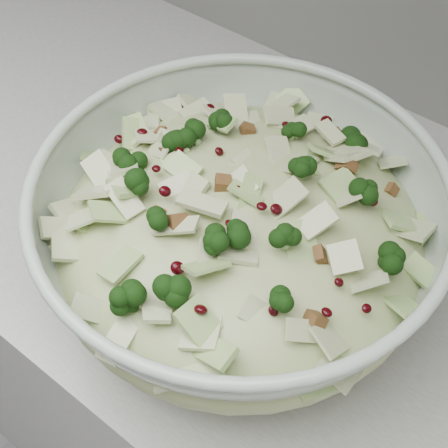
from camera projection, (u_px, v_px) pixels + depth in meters
name	position (u px, v px, depth m)	size (l,w,h in m)	color
counter	(65.00, 246.00, 1.27)	(3.60, 0.60, 0.90)	beige
mixing_bowl	(239.00, 235.00, 0.61)	(0.41, 0.41, 0.16)	#A8B9A9
salad	(240.00, 218.00, 0.59)	(0.40, 0.40, 0.16)	#B1BE82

